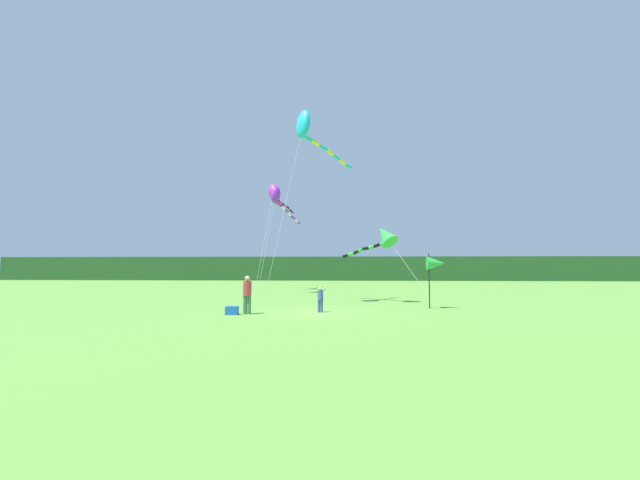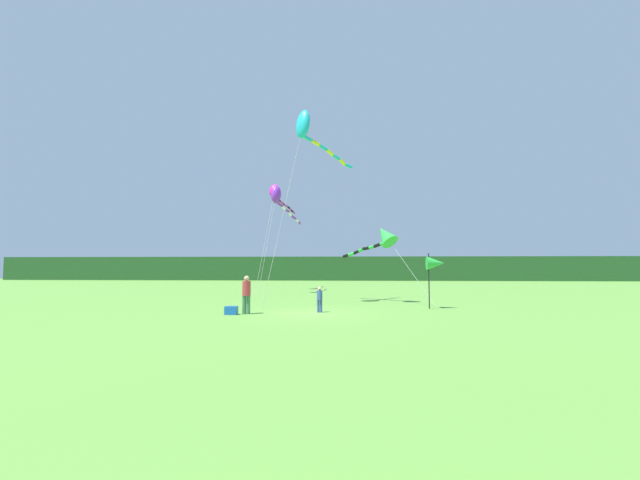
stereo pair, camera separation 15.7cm
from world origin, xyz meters
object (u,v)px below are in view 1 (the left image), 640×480
(cooler_box, at_px, (232,310))
(kite_green, at_px, (383,237))
(kite_purple, at_px, (278,198))
(person_adult, at_px, (247,293))
(person_child, at_px, (320,298))
(kite_magenta, at_px, (275,193))
(banner_flag_pole, at_px, (436,264))
(kite_cyan, at_px, (307,129))

(cooler_box, distance_m, kite_green, 10.72)
(kite_purple, bearing_deg, cooler_box, -88.63)
(person_adult, bearing_deg, person_child, 15.17)
(person_adult, xyz_separation_m, kite_magenta, (-2.00, 18.83, 7.98))
(cooler_box, height_order, kite_magenta, kite_magenta)
(person_child, xyz_separation_m, kite_green, (3.49, 5.64, 3.31))
(banner_flag_pole, relative_size, kite_magenta, 0.29)
(person_adult, relative_size, kite_magenta, 0.18)
(kite_magenta, bearing_deg, kite_purple, -77.89)
(person_adult, bearing_deg, kite_green, 43.95)
(person_adult, xyz_separation_m, cooler_box, (-0.62, -0.25, -0.78))
(kite_magenta, relative_size, kite_green, 1.95)
(person_adult, bearing_deg, banner_flag_pole, 18.01)
(kite_purple, bearing_deg, person_adult, -86.06)
(banner_flag_pole, relative_size, kite_purple, 0.33)
(banner_flag_pole, distance_m, kite_magenta, 20.48)
(kite_green, xyz_separation_m, kite_purple, (-7.73, 7.47, 3.72))
(person_child, distance_m, banner_flag_pole, 6.41)
(kite_cyan, bearing_deg, cooler_box, -119.20)
(kite_magenta, bearing_deg, banner_flag_pole, -54.96)
(banner_flag_pole, bearing_deg, kite_magenta, 125.04)
(kite_cyan, xyz_separation_m, kite_purple, (-3.22, 9.09, -2.53))
(banner_flag_pole, relative_size, kite_green, 0.56)
(person_adult, distance_m, cooler_box, 1.03)
(person_adult, bearing_deg, kite_magenta, 96.06)
(cooler_box, relative_size, kite_green, 0.11)
(kite_purple, bearing_deg, kite_magenta, 102.11)
(cooler_box, height_order, kite_cyan, kite_cyan)
(kite_magenta, bearing_deg, person_child, -73.59)
(person_child, relative_size, kite_green, 0.24)
(cooler_box, bearing_deg, banner_flag_pole, 18.27)
(cooler_box, relative_size, kite_cyan, 0.05)
(person_adult, distance_m, banner_flag_pole, 9.69)
(person_child, xyz_separation_m, kite_purple, (-4.25, 13.11, 7.03))
(person_child, relative_size, cooler_box, 2.21)
(kite_cyan, distance_m, kite_purple, 9.97)
(person_adult, height_order, kite_purple, kite_purple)
(kite_cyan, distance_m, kite_green, 7.87)
(kite_cyan, bearing_deg, kite_green, 19.78)
(cooler_box, bearing_deg, kite_cyan, 60.80)
(person_adult, xyz_separation_m, kite_green, (6.77, 6.53, 3.01))
(person_adult, xyz_separation_m, kite_cyan, (2.26, 4.90, 9.25))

